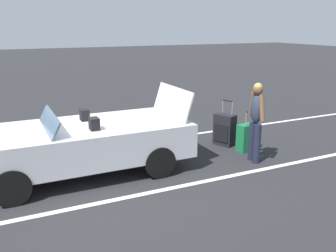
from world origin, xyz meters
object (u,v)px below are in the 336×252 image
suitcase_large_black (225,130)px  suitcase_medium_bright (246,138)px  convertible_car (69,145)px  traveler_person (256,118)px

suitcase_large_black → suitcase_medium_bright: size_ratio=1.14×
convertible_car → suitcase_medium_bright: 3.86m
convertible_car → traveler_person: traveler_person is taller
suitcase_large_black → suitcase_medium_bright: (-0.19, 0.57, -0.06)m
suitcase_medium_bright → convertible_car: bearing=75.4°
suitcase_large_black → traveler_person: bearing=65.4°
suitcase_medium_bright → traveler_person: size_ratio=0.57×
suitcase_medium_bright → suitcase_large_black: bearing=8.6°
suitcase_large_black → convertible_car: bearing=-17.9°
convertible_car → suitcase_large_black: size_ratio=3.89×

